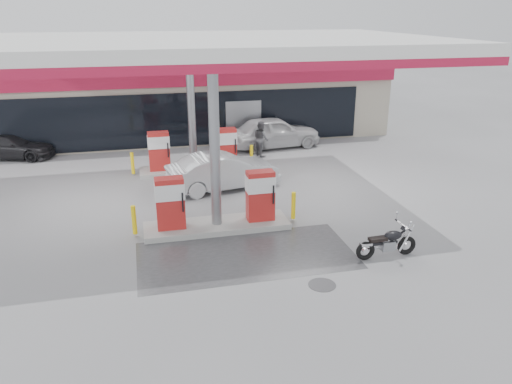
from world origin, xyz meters
TOP-DOWN VIEW (x-y plane):
  - ground at (0.00, 0.00)m, footprint 90.00×90.00m
  - wet_patch at (0.50, 0.00)m, footprint 6.00×3.00m
  - drain_cover at (2.00, -2.00)m, footprint 0.70×0.70m
  - store_building at (0.01, 15.94)m, footprint 22.00×8.22m
  - canopy at (0.00, 5.00)m, footprint 16.00×10.02m
  - pump_island_near at (0.00, 2.00)m, footprint 5.14×1.30m
  - pump_island_far at (0.00, 8.00)m, footprint 5.14×1.30m
  - parked_motorcycle at (4.27, -1.00)m, footprint 1.82×0.70m
  - sedan_white at (4.34, 11.00)m, footprint 4.73×2.36m
  - attendant at (3.36, 9.70)m, footprint 0.77×0.90m
  - hatchback_silver at (0.84, 5.60)m, footprint 4.42×2.25m
  - parked_car_left at (-7.91, 12.00)m, footprint 4.17×2.58m

SIDE VIEW (x-z plane):
  - ground at x=0.00m, z-range 0.00..0.00m
  - wet_patch at x=0.50m, z-range 0.00..0.00m
  - drain_cover at x=2.00m, z-range 0.00..0.01m
  - parked_motorcycle at x=4.27m, z-range -0.05..0.88m
  - parked_car_left at x=-7.91m, z-range 0.00..1.13m
  - hatchback_silver at x=0.84m, z-range 0.00..1.39m
  - pump_island_near at x=0.00m, z-range -0.18..1.60m
  - pump_island_far at x=0.00m, z-range -0.18..1.60m
  - sedan_white at x=4.34m, z-range 0.00..1.55m
  - attendant at x=3.36m, z-range 0.00..1.62m
  - store_building at x=0.01m, z-range 0.01..4.01m
  - canopy at x=0.00m, z-range 2.51..8.02m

